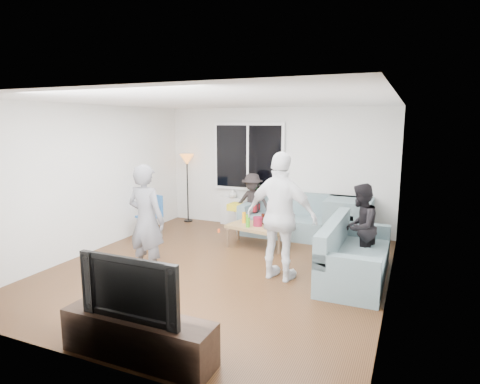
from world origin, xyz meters
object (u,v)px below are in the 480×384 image
at_px(coffee_table, 257,236).
at_px(side_chair, 149,217).
at_px(sofa_back_section, 297,216).
at_px(floor_lamp, 188,188).
at_px(player_right, 281,217).
at_px(television, 136,285).
at_px(spectator_right, 360,227).
at_px(tv_console, 138,337).
at_px(player_left, 146,221).
at_px(sofa_right_section, 356,250).
at_px(spectator_back, 252,203).

height_order(coffee_table, side_chair, side_chair).
height_order(sofa_back_section, floor_lamp, floor_lamp).
distance_m(player_right, television, 2.60).
height_order(side_chair, television, television).
xyz_separation_m(side_chair, spectator_right, (4.07, -0.14, 0.25)).
bearing_deg(television, coffee_table, 93.25).
distance_m(sofa_back_section, tv_console, 4.78).
height_order(player_left, player_right, player_right).
bearing_deg(player_right, floor_lamp, -30.67).
bearing_deg(sofa_right_section, coffee_table, 65.75).
xyz_separation_m(sofa_right_section, side_chair, (-4.07, 0.52, 0.01)).
bearing_deg(sofa_right_section, side_chair, 82.69).
xyz_separation_m(sofa_right_section, coffee_table, (-1.88, 0.85, -0.22)).
distance_m(floor_lamp, player_right, 3.96).
distance_m(coffee_table, player_left, 2.32).
relative_size(player_right, tv_console, 1.18).
relative_size(spectator_right, tv_console, 0.85).
height_order(floor_lamp, television, floor_lamp).
height_order(sofa_back_section, television, television).
height_order(tv_console, television, television).
bearing_deg(spectator_back, player_left, -102.00).
height_order(player_right, tv_console, player_right).
xyz_separation_m(side_chair, player_right, (3.06, -1.00, 0.51)).
bearing_deg(spectator_right, sofa_right_section, 12.56).
height_order(side_chair, floor_lamp, floor_lamp).
height_order(floor_lamp, player_right, player_right).
bearing_deg(player_right, sofa_back_section, -72.02).
relative_size(player_left, spectator_right, 1.24).
bearing_deg(floor_lamp, television, -64.36).
distance_m(floor_lamp, player_left, 3.36).
distance_m(coffee_table, spectator_right, 2.00).
relative_size(coffee_table, television, 1.01).
distance_m(tv_console, television, 0.53).
bearing_deg(floor_lamp, player_left, -69.68).
height_order(sofa_right_section, spectator_right, spectator_right).
bearing_deg(sofa_back_section, coffee_table, -118.14).
height_order(sofa_back_section, coffee_table, sofa_back_section).
relative_size(floor_lamp, player_right, 0.83).
relative_size(floor_lamp, spectator_back, 1.26).
bearing_deg(television, tv_console, 0.00).
xyz_separation_m(coffee_table, spectator_back, (-0.49, 0.96, 0.42)).
relative_size(player_left, spectator_back, 1.37).
xyz_separation_m(player_left, television, (1.24, -1.85, -0.09)).
relative_size(player_right, spectator_back, 1.52).
height_order(spectator_back, television, spectator_back).
height_order(spectator_right, spectator_back, spectator_right).
bearing_deg(side_chair, tv_console, -38.06).
relative_size(sofa_back_section, player_right, 1.22).
distance_m(spectator_right, tv_console, 3.79).
height_order(player_left, television, player_left).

